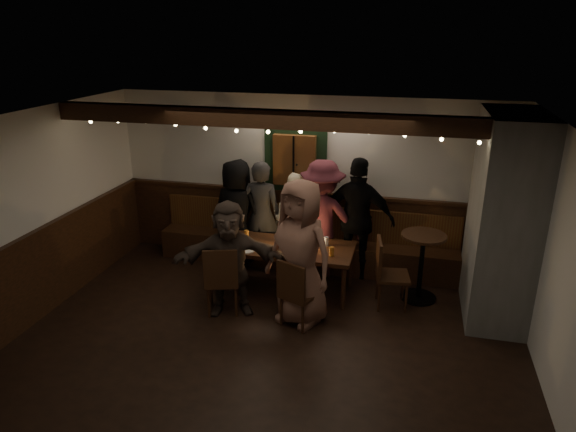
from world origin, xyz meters
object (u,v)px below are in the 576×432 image
(person_c, at_px, (295,222))
(person_g, at_px, (300,253))
(person_e, at_px, (358,219))
(high_top, at_px, (422,259))
(person_b, at_px, (261,215))
(dining_table, at_px, (284,250))
(chair_near_left, at_px, (222,277))
(chair_near_right, at_px, (296,290))
(person_f, at_px, (230,258))
(person_a, at_px, (237,213))
(person_d, at_px, (322,219))
(chair_end, at_px, (386,269))

(person_c, distance_m, person_g, 1.51)
(person_c, distance_m, person_e, 0.96)
(high_top, distance_m, person_c, 1.95)
(person_b, relative_size, person_c, 1.10)
(dining_table, xyz_separation_m, person_c, (-0.02, 0.74, 0.14))
(person_b, distance_m, person_c, 0.52)
(high_top, relative_size, person_b, 0.56)
(chair_near_left, height_order, person_e, person_e)
(person_b, xyz_separation_m, person_g, (0.92, -1.42, 0.09))
(chair_near_right, relative_size, person_f, 0.59)
(person_a, height_order, person_f, person_a)
(dining_table, distance_m, chair_near_right, 0.96)
(person_e, bearing_deg, high_top, 159.37)
(dining_table, xyz_separation_m, chair_near_right, (0.37, -0.88, -0.12))
(person_e, bearing_deg, person_g, 75.77)
(chair_near_left, xyz_separation_m, person_d, (1.02, 1.47, 0.35))
(chair_near_left, relative_size, person_e, 0.52)
(chair_near_left, relative_size, chair_end, 1.00)
(chair_near_right, relative_size, person_c, 0.59)
(person_d, bearing_deg, chair_end, 139.13)
(chair_near_right, xyz_separation_m, chair_end, (1.03, 0.80, 0.03))
(person_c, bearing_deg, person_f, 83.99)
(person_a, distance_m, person_c, 0.91)
(person_d, relative_size, person_f, 1.16)
(chair_near_left, bearing_deg, person_a, 101.52)
(person_a, xyz_separation_m, person_g, (1.31, -1.43, 0.09))
(person_d, bearing_deg, dining_table, 54.50)
(dining_table, relative_size, person_g, 1.02)
(person_e, bearing_deg, chair_end, 127.85)
(person_a, height_order, person_d, person_d)
(dining_table, distance_m, person_e, 1.19)
(chair_end, distance_m, person_f, 2.04)
(chair_near_left, xyz_separation_m, chair_end, (2.02, 0.72, -0.00))
(chair_end, bearing_deg, person_c, 149.81)
(person_a, distance_m, person_e, 1.85)
(high_top, height_order, person_f, person_f)
(person_c, bearing_deg, person_d, -177.38)
(dining_table, distance_m, person_f, 0.91)
(chair_near_right, relative_size, person_e, 0.49)
(dining_table, xyz_separation_m, high_top, (1.85, 0.22, -0.02))
(person_a, bearing_deg, dining_table, 152.89)
(dining_table, xyz_separation_m, person_d, (0.40, 0.66, 0.26))
(person_f, bearing_deg, high_top, 4.21)
(chair_near_right, xyz_separation_m, person_d, (0.04, 1.54, 0.37))
(chair_near_right, bearing_deg, person_d, 88.58)
(person_g, bearing_deg, chair_near_right, -72.98)
(dining_table, distance_m, person_b, 0.92)
(chair_end, height_order, person_b, person_b)
(dining_table, distance_m, chair_near_left, 1.02)
(chair_near_left, height_order, person_f, person_f)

